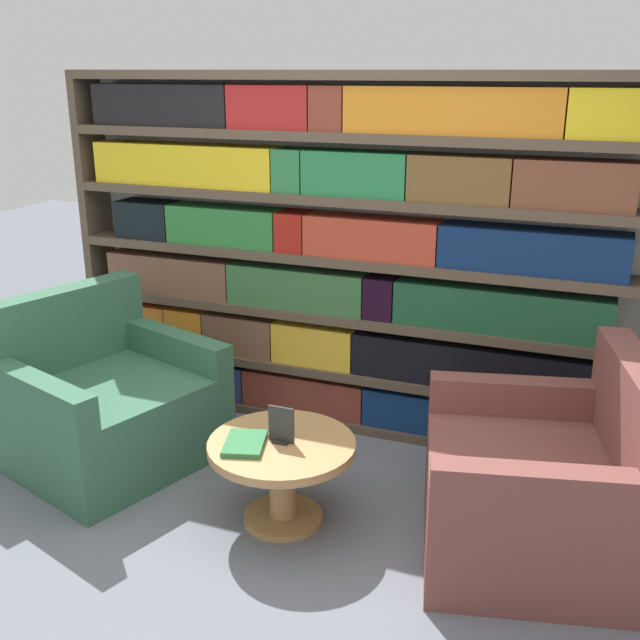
{
  "coord_description": "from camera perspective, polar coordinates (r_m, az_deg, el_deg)",
  "views": [
    {
      "loc": [
        1.26,
        -2.42,
        1.96
      ],
      "look_at": [
        0.02,
        0.73,
        0.82
      ],
      "focal_mm": 42.0,
      "sensor_mm": 36.0,
      "label": 1
    }
  ],
  "objects": [
    {
      "name": "ground_plane",
      "position": [
        3.36,
        -5.06,
        -17.23
      ],
      "size": [
        14.0,
        14.0,
        0.0
      ],
      "primitive_type": "plane",
      "color": "slate"
    },
    {
      "name": "bookshelf",
      "position": [
        4.11,
        2.67,
        4.58
      ],
      "size": [
        3.44,
        0.3,
        1.96
      ],
      "color": "silver",
      "rests_on": "ground_plane"
    },
    {
      "name": "armchair_left",
      "position": [
        4.08,
        -15.98,
        -6.28
      ],
      "size": [
        1.12,
        1.16,
        0.86
      ],
      "rotation": [
        0.0,
        0.0,
        1.26
      ],
      "color": "#336047",
      "rests_on": "ground_plane"
    },
    {
      "name": "armchair_right",
      "position": [
        3.34,
        16.56,
        -12.17
      ],
      "size": [
        1.07,
        1.12,
        0.86
      ],
      "rotation": [
        0.0,
        0.0,
        -1.33
      ],
      "color": "brown",
      "rests_on": "ground_plane"
    },
    {
      "name": "coffee_table",
      "position": [
        3.4,
        -2.91,
        -10.93
      ],
      "size": [
        0.66,
        0.66,
        0.4
      ],
      "color": "#AD7F4C",
      "rests_on": "ground_plane"
    },
    {
      "name": "table_sign",
      "position": [
        3.32,
        -2.96,
        -8.15
      ],
      "size": [
        0.12,
        0.06,
        0.17
      ],
      "color": "black",
      "rests_on": "coffee_table"
    },
    {
      "name": "stray_book",
      "position": [
        3.32,
        -5.76,
        -9.34
      ],
      "size": [
        0.23,
        0.27,
        0.02
      ],
      "color": "#2D703D",
      "rests_on": "coffee_table"
    }
  ]
}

